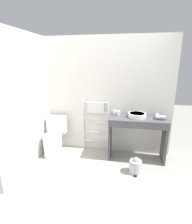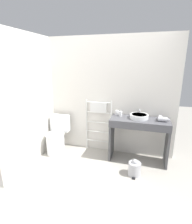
% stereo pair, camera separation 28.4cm
% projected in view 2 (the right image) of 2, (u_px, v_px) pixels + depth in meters
% --- Properties ---
extents(ground_plane, '(12.00, 12.00, 0.00)m').
position_uv_depth(ground_plane, '(87.00, 189.00, 2.64)').
color(ground_plane, '#A8A399').
extents(wall_back, '(2.71, 0.12, 2.35)m').
position_uv_depth(wall_back, '(108.00, 97.00, 3.57)').
color(wall_back, silver).
rests_on(wall_back, ground_plane).
extents(wall_side, '(0.12, 1.94, 2.35)m').
position_uv_depth(wall_side, '(32.00, 100.00, 3.26)').
color(wall_side, silver).
rests_on(wall_side, ground_plane).
extents(toilet, '(0.39, 0.53, 0.78)m').
position_uv_depth(toilet, '(57.00, 138.00, 3.67)').
color(toilet, white).
rests_on(toilet, ground_plane).
extents(towel_radiator, '(0.56, 0.06, 1.11)m').
position_uv_depth(towel_radiator, '(98.00, 115.00, 3.63)').
color(towel_radiator, white).
rests_on(towel_radiator, ground_plane).
extents(vanity_counter, '(1.07, 0.46, 0.85)m').
position_uv_depth(vanity_counter, '(139.00, 133.00, 3.26)').
color(vanity_counter, '#4C4C51').
rests_on(vanity_counter, ground_plane).
extents(sink_basin, '(0.34, 0.34, 0.08)m').
position_uv_depth(sink_basin, '(139.00, 116.00, 3.22)').
color(sink_basin, white).
rests_on(sink_basin, vanity_counter).
extents(faucet, '(0.02, 0.10, 0.13)m').
position_uv_depth(faucet, '(140.00, 112.00, 3.35)').
color(faucet, silver).
rests_on(faucet, vanity_counter).
extents(cup_near_wall, '(0.07, 0.07, 0.10)m').
position_uv_depth(cup_near_wall, '(117.00, 113.00, 3.42)').
color(cup_near_wall, white).
rests_on(cup_near_wall, vanity_counter).
extents(cup_near_edge, '(0.06, 0.06, 0.09)m').
position_uv_depth(cup_near_edge, '(121.00, 114.00, 3.36)').
color(cup_near_edge, white).
rests_on(cup_near_edge, vanity_counter).
extents(hair_dryer, '(0.20, 0.19, 0.09)m').
position_uv_depth(hair_dryer, '(163.00, 119.00, 3.07)').
color(hair_dryer, '#B7B7BC').
rests_on(hair_dryer, vanity_counter).
extents(trash_bin, '(0.21, 0.24, 0.30)m').
position_uv_depth(trash_bin, '(135.00, 168.00, 2.95)').
color(trash_bin, '#B7B7BC').
rests_on(trash_bin, ground_plane).
extents(bath_mat, '(0.56, 0.36, 0.01)m').
position_uv_depth(bath_mat, '(42.00, 168.00, 3.16)').
color(bath_mat, silver).
rests_on(bath_mat, ground_plane).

